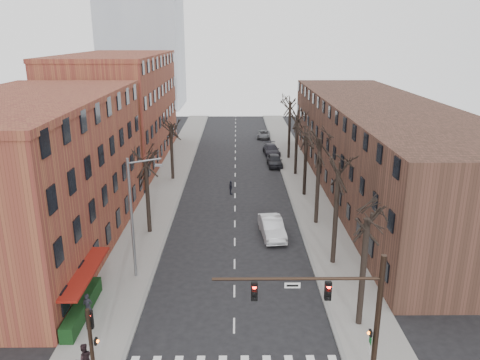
{
  "coord_description": "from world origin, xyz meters",
  "views": [
    {
      "loc": [
        0.17,
        -20.55,
        16.99
      ],
      "look_at": [
        0.49,
        20.98,
        4.0
      ],
      "focal_mm": 35.0,
      "sensor_mm": 36.0,
      "label": 1
    }
  ],
  "objects_px": {
    "parked_car_mid": "(271,150)",
    "pedestrian_a": "(88,307)",
    "silver_sedan": "(272,227)",
    "parked_car_near": "(275,160)"
  },
  "relations": [
    {
      "from": "silver_sedan",
      "to": "parked_car_mid",
      "type": "height_order",
      "value": "silver_sedan"
    },
    {
      "from": "parked_car_mid",
      "to": "parked_car_near",
      "type": "bearing_deg",
      "value": -94.27
    },
    {
      "from": "parked_car_near",
      "to": "parked_car_mid",
      "type": "distance_m",
      "value": 6.22
    },
    {
      "from": "parked_car_near",
      "to": "pedestrian_a",
      "type": "bearing_deg",
      "value": -113.94
    },
    {
      "from": "silver_sedan",
      "to": "parked_car_near",
      "type": "xyz_separation_m",
      "value": [
        2.04,
        22.9,
        -0.05
      ]
    },
    {
      "from": "parked_car_mid",
      "to": "pedestrian_a",
      "type": "distance_m",
      "value": 44.06
    },
    {
      "from": "silver_sedan",
      "to": "parked_car_mid",
      "type": "relative_size",
      "value": 0.98
    },
    {
      "from": "silver_sedan",
      "to": "pedestrian_a",
      "type": "height_order",
      "value": "pedestrian_a"
    },
    {
      "from": "pedestrian_a",
      "to": "parked_car_near",
      "type": "bearing_deg",
      "value": 68.19
    },
    {
      "from": "parked_car_mid",
      "to": "pedestrian_a",
      "type": "xyz_separation_m",
      "value": [
        -14.31,
        -41.67,
        0.23
      ]
    }
  ]
}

